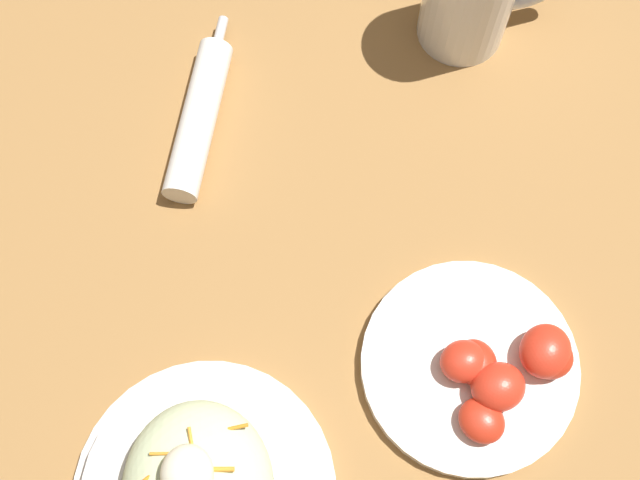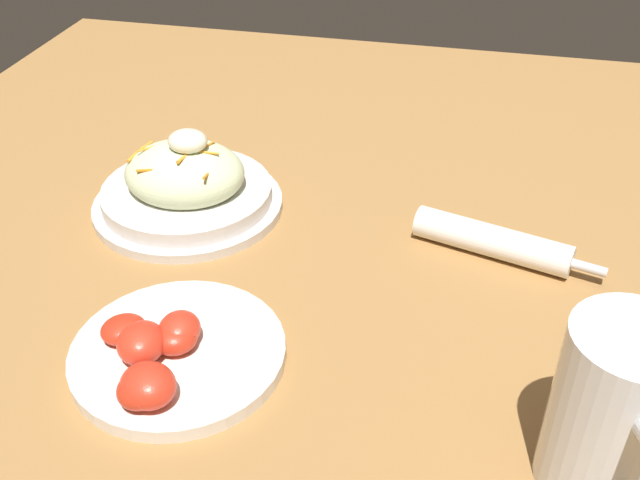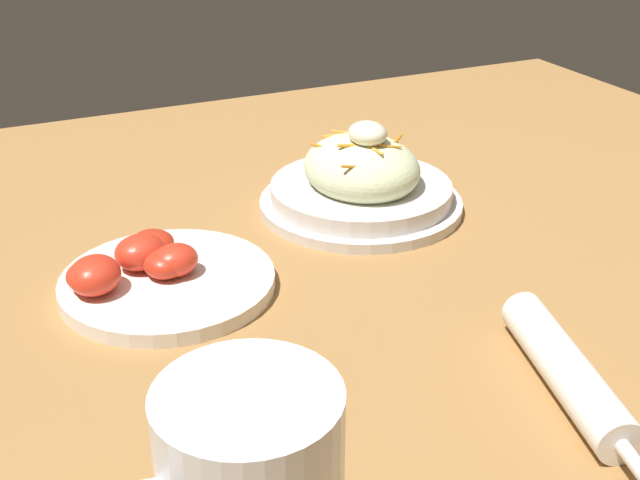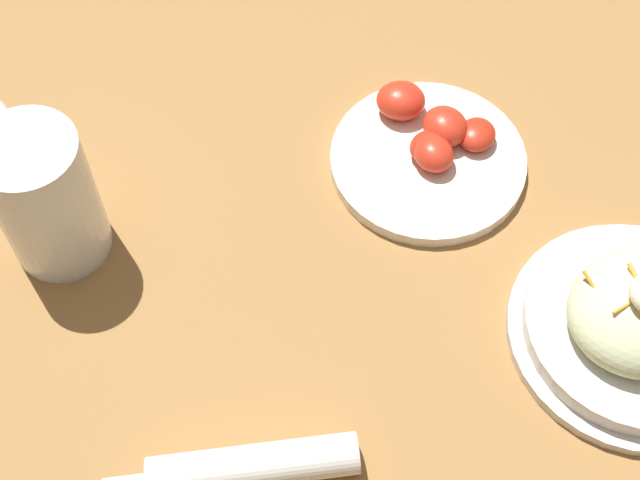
{
  "view_description": "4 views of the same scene",
  "coord_description": "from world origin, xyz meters",
  "views": [
    {
      "loc": [
        -0.32,
        0.01,
        0.74
      ],
      "look_at": [
        -0.06,
        -0.01,
        0.08
      ],
      "focal_mm": 45.98,
      "sensor_mm": 36.0,
      "label": 1
    },
    {
      "loc": [
        0.07,
        -0.59,
        0.48
      ],
      "look_at": [
        -0.06,
        -0.04,
        0.08
      ],
      "focal_mm": 41.56,
      "sensor_mm": 36.0,
      "label": 2
    },
    {
      "loc": [
        0.48,
        -0.28,
        0.38
      ],
      "look_at": [
        -0.05,
        -0.04,
        0.09
      ],
      "focal_mm": 45.8,
      "sensor_mm": 36.0,
      "label": 3
    },
    {
      "loc": [
        0.14,
        0.34,
        0.75
      ],
      "look_at": [
        -0.02,
        -0.06,
        0.06
      ],
      "focal_mm": 51.59,
      "sensor_mm": 36.0,
      "label": 4
    }
  ],
  "objects": [
    {
      "name": "ground_plane",
      "position": [
        0.0,
        0.0,
        0.0
      ],
      "size": [
        1.43,
        1.43,
        0.0
      ],
      "primitive_type": "plane",
      "color": "#9E703D"
    },
    {
      "name": "beer_mug",
      "position": [
        0.19,
        -0.19,
        0.06
      ],
      "size": [
        0.09,
        0.16,
        0.15
      ],
      "color": "white",
      "rests_on": "ground_plane"
    },
    {
      "name": "napkin_roll",
      "position": [
        0.1,
        0.09,
        0.02
      ],
      "size": [
        0.21,
        0.08,
        0.04
      ],
      "color": "white",
      "rests_on": "ground_plane"
    },
    {
      "name": "tomato_plate",
      "position": [
        -0.18,
        -0.15,
        0.02
      ],
      "size": [
        0.2,
        0.2,
        0.05
      ],
      "color": "white",
      "rests_on": "ground_plane"
    }
  ]
}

